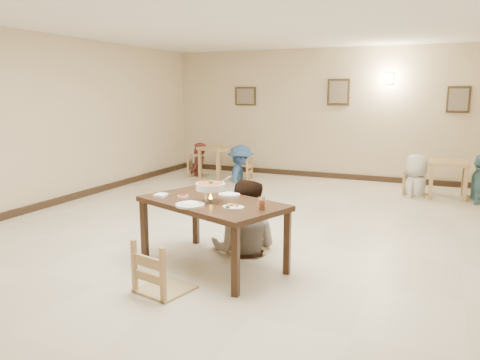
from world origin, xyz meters
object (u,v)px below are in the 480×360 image
at_px(main_table, 212,208).
at_px(chair_far, 248,209).
at_px(bg_chair_ll, 198,157).
at_px(bg_diner_c, 418,154).
at_px(bg_chair_lr, 241,160).
at_px(bg_diner_a, 198,143).
at_px(bg_chair_rl, 417,173).
at_px(curry_warmer, 210,187).
at_px(chair_near, 164,242).
at_px(bg_table_right, 449,168).
at_px(drink_glass, 262,204).
at_px(bg_diner_b, 241,145).
at_px(bg_table_left, 219,153).
at_px(main_diner, 245,179).

bearing_deg(main_table, chair_far, 99.02).
bearing_deg(bg_chair_ll, bg_diner_c, -107.09).
relative_size(bg_chair_lr, bg_diner_a, 0.59).
height_order(bg_chair_rl, bg_diner_c, bg_diner_c).
bearing_deg(curry_warmer, bg_chair_rl, 69.01).
bearing_deg(chair_far, bg_chair_ll, 109.37).
height_order(chair_far, chair_near, chair_far).
distance_m(bg_table_right, bg_chair_lr, 4.35).
xyz_separation_m(main_table, drink_glass, (0.67, -0.16, 0.14)).
distance_m(bg_chair_rl, bg_diner_a, 4.93).
distance_m(bg_chair_ll, bg_diner_a, 0.34).
xyz_separation_m(main_table, bg_diner_c, (1.95, 5.01, 0.11)).
bearing_deg(curry_warmer, bg_diner_b, 109.78).
xyz_separation_m(curry_warmer, drink_glass, (0.66, -0.11, -0.11)).
xyz_separation_m(chair_near, bg_table_right, (2.65, 5.83, 0.05)).
distance_m(chair_far, curry_warmer, 0.89).
height_order(drink_glass, bg_chair_lr, bg_chair_lr).
xyz_separation_m(chair_far, bg_table_left, (-2.55, 4.36, 0.08)).
xyz_separation_m(chair_near, bg_chair_rl, (2.09, 5.82, -0.07)).
bearing_deg(main_diner, bg_chair_ll, -66.67).
height_order(bg_chair_ll, bg_chair_lr, same).
xyz_separation_m(chair_far, bg_diner_a, (-3.12, 4.39, 0.29)).
xyz_separation_m(bg_diner_a, bg_diner_c, (4.92, -0.11, -0.01)).
relative_size(chair_far, bg_diner_a, 0.65).
bearing_deg(chair_near, bg_diner_c, -96.89).
bearing_deg(drink_glass, chair_near, -141.05).
relative_size(main_table, chair_near, 1.81).
bearing_deg(bg_diner_b, bg_chair_lr, 13.33).
distance_m(bg_table_left, bg_diner_a, 0.61).
xyz_separation_m(curry_warmer, bg_diner_b, (-1.84, 5.12, -0.14)).
bearing_deg(bg_chair_lr, drink_glass, 19.65).
distance_m(main_diner, curry_warmer, 0.70).
relative_size(chair_far, bg_table_left, 1.11).
bearing_deg(bg_table_left, main_diner, -60.27).
bearing_deg(bg_diner_b, chair_far, -168.75).
distance_m(bg_chair_lr, bg_diner_b, 0.34).
bearing_deg(drink_glass, bg_chair_lr, 115.59).
bearing_deg(main_diner, chair_far, -109.16).
relative_size(chair_far, bg_table_right, 1.48).
xyz_separation_m(curry_warmer, bg_chair_ll, (-2.98, 5.16, -0.48)).
xyz_separation_m(main_diner, drink_glass, (0.53, -0.79, -0.09)).
bearing_deg(bg_table_right, bg_diner_c, -178.39).
height_order(curry_warmer, bg_chair_rl, curry_warmer).
bearing_deg(bg_diner_b, main_diner, -169.29).
relative_size(bg_diner_a, bg_diner_c, 1.01).
distance_m(curry_warmer, drink_glass, 0.68).
xyz_separation_m(main_diner, bg_chair_rl, (1.81, 4.37, -0.49)).
xyz_separation_m(bg_diner_a, bg_diner_b, (1.14, -0.05, -0.00)).
bearing_deg(bg_chair_rl, chair_near, 170.39).
xyz_separation_m(drink_glass, bg_diner_a, (-3.64, 5.27, -0.03)).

